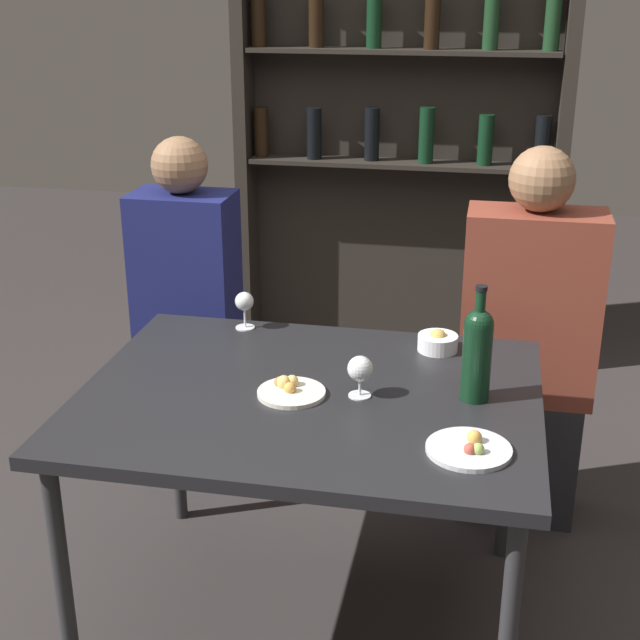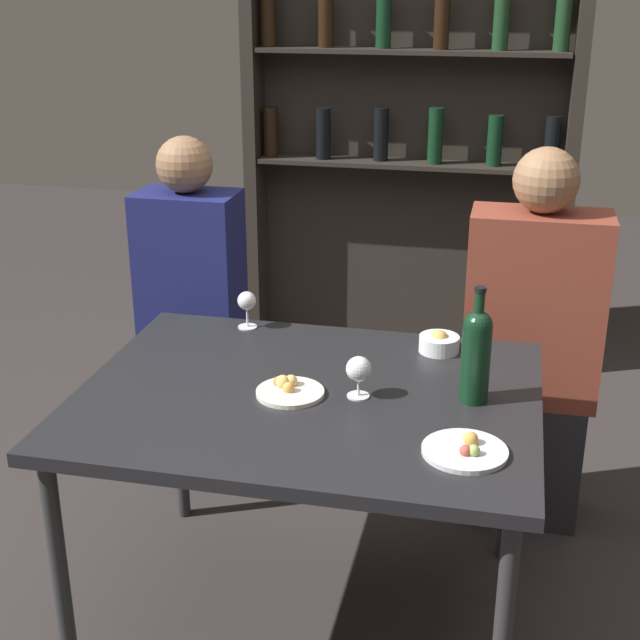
# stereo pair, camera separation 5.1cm
# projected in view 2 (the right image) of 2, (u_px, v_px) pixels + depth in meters

# --- Properties ---
(ground_plane) EXTENTS (10.00, 10.00, 0.00)m
(ground_plane) POSITION_uv_depth(u_px,v_px,m) (310.00, 614.00, 2.62)
(ground_plane) COLOR #332D2D
(dining_table) EXTENTS (1.21, 0.94, 0.73)m
(dining_table) POSITION_uv_depth(u_px,v_px,m) (308.00, 412.00, 2.38)
(dining_table) COLOR black
(dining_table) RESTS_ON ground_plane
(wine_rack_wall) EXTENTS (1.50, 0.21, 2.20)m
(wine_rack_wall) POSITION_uv_depth(u_px,v_px,m) (410.00, 117.00, 4.02)
(wine_rack_wall) COLOR #28231E
(wine_rack_wall) RESTS_ON ground_plane
(wine_bottle) EXTENTS (0.08, 0.08, 0.31)m
(wine_bottle) POSITION_uv_depth(u_px,v_px,m) (476.00, 351.00, 2.26)
(wine_bottle) COLOR black
(wine_bottle) RESTS_ON dining_table
(wine_glass_0) EXTENTS (0.06, 0.06, 0.12)m
(wine_glass_0) POSITION_uv_depth(u_px,v_px,m) (247.00, 303.00, 2.76)
(wine_glass_0) COLOR silver
(wine_glass_0) RESTS_ON dining_table
(wine_glass_1) EXTENTS (0.07, 0.07, 0.11)m
(wine_glass_1) POSITION_uv_depth(u_px,v_px,m) (359.00, 370.00, 2.30)
(wine_glass_1) COLOR silver
(wine_glass_1) RESTS_ON dining_table
(food_plate_0) EXTENTS (0.18, 0.18, 0.04)m
(food_plate_0) POSITION_uv_depth(u_px,v_px,m) (289.00, 390.00, 2.34)
(food_plate_0) COLOR silver
(food_plate_0) RESTS_ON dining_table
(food_plate_1) EXTENTS (0.20, 0.20, 0.04)m
(food_plate_1) POSITION_uv_depth(u_px,v_px,m) (466.00, 450.00, 2.05)
(food_plate_1) COLOR silver
(food_plate_1) RESTS_ON dining_table
(snack_bowl) EXTENTS (0.12, 0.12, 0.07)m
(snack_bowl) POSITION_uv_depth(u_px,v_px,m) (439.00, 343.00, 2.60)
(snack_bowl) COLOR white
(snack_bowl) RESTS_ON dining_table
(seated_person_left) EXTENTS (0.34, 0.22, 1.27)m
(seated_person_left) POSITION_uv_depth(u_px,v_px,m) (193.00, 325.00, 3.14)
(seated_person_left) COLOR #26262B
(seated_person_left) RESTS_ON ground_plane
(seated_person_right) EXTENTS (0.43, 0.22, 1.28)m
(seated_person_right) POSITION_uv_depth(u_px,v_px,m) (530.00, 355.00, 2.90)
(seated_person_right) COLOR #26262B
(seated_person_right) RESTS_ON ground_plane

